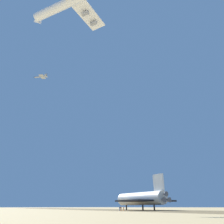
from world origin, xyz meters
TOP-DOWN VIEW (x-y plane):
  - ground_plane at (0.00, 0.00)m, footprint 1200.00×1200.00m
  - runway_strip at (4.25, 2.85)m, footprint 434.72×165.43m
  - space_shuttle at (4.77, 2.70)m, footprint 38.42×28.08m
  - chase_jet_left_wing at (112.71, 12.14)m, footprint 14.45×10.50m
  - ground_crew_near_nose at (3.29, 19.53)m, footprint 0.25×0.65m
  - ground_crew_mid_fuselage at (3.36, 17.53)m, footprint 0.61×0.37m
  - ground_crew_near_wingtip at (5.35, 17.85)m, footprint 0.53×0.45m

SIDE VIEW (x-z plane):
  - ground_plane at x=0.00m, z-range 0.00..0.00m
  - runway_strip at x=4.25m, z-range 0.00..0.02m
  - ground_crew_near_nose at x=3.29m, z-range 0.07..1.80m
  - ground_crew_mid_fuselage at x=3.36m, z-range 0.07..1.80m
  - ground_crew_near_wingtip at x=5.35m, z-range 0.07..1.80m
  - space_shuttle at x=4.77m, z-range -2.55..13.25m
  - chase_jet_left_wing at x=112.71m, z-range 121.46..125.46m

